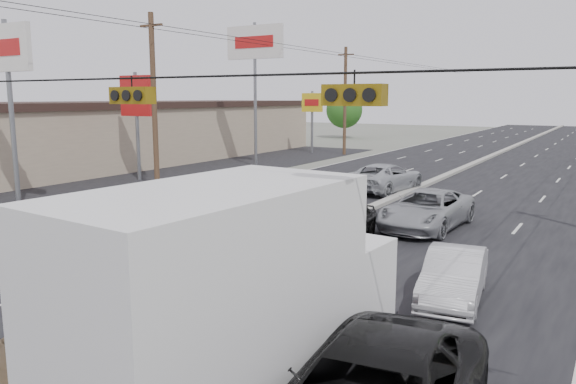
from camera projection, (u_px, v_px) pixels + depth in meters
name	position (u px, v px, depth m)	size (l,w,h in m)	color
ground	(98.00, 329.00, 13.25)	(200.00, 200.00, 0.00)	#606356
road_surface	(446.00, 177.00, 38.62)	(20.00, 160.00, 0.02)	black
center_median	(447.00, 175.00, 38.60)	(0.50, 160.00, 0.20)	gray
strip_mall	(123.00, 135.00, 47.19)	(12.00, 42.00, 4.60)	tan
parking_lot	(207.00, 169.00, 43.01)	(10.00, 42.00, 0.02)	black
utility_pole_left_b	(154.00, 103.00, 31.42)	(1.60, 0.30, 10.00)	#422D1E
utility_pole_left_c	(345.00, 100.00, 52.56)	(1.60, 0.30, 10.00)	#422D1E
traffic_signals	(129.00, 93.00, 11.62)	(25.00, 0.30, 0.54)	black
pole_sign_near	(7.00, 63.00, 26.45)	(3.50, 0.25, 9.00)	slate
pole_sign_mid	(136.00, 102.00, 36.24)	(2.60, 0.25, 7.00)	slate
pole_sign_billboard	(255.00, 51.00, 42.80)	(5.00, 0.25, 11.00)	slate
pole_sign_far	(312.00, 108.00, 54.45)	(2.20, 0.25, 6.00)	slate
tree_left_far	(344.00, 110.00, 74.52)	(4.80, 4.80, 6.12)	#382619
box_truck	(237.00, 291.00, 9.91)	(3.28, 8.00, 3.97)	black
tan_sedan	(73.00, 341.00, 10.95)	(2.02, 4.98, 1.45)	brown
red_sedan	(281.00, 272.00, 15.39)	(1.43, 4.10, 1.35)	#A60A19
queue_car_a	(342.00, 222.00, 21.24)	(1.74, 4.33, 1.48)	black
queue_car_b	(454.00, 276.00, 15.01)	(1.44, 4.14, 1.36)	silver
queue_car_c	(427.00, 210.00, 23.30)	(2.63, 5.71, 1.59)	#93969A
oncoming_near	(260.00, 197.00, 26.48)	(2.17, 5.33, 1.55)	black
oncoming_far	(385.00, 178.00, 32.45)	(2.69, 5.84, 1.62)	#A4A7AB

